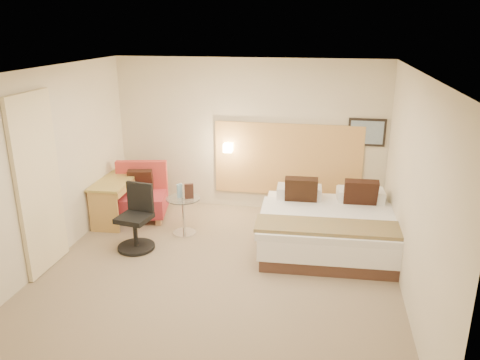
% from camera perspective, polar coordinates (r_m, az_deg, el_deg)
% --- Properties ---
extents(floor, '(4.80, 5.00, 0.02)m').
position_cam_1_polar(floor, '(6.53, -2.69, -11.33)').
color(floor, '#7C6A53').
rests_on(floor, ground).
extents(ceiling, '(4.80, 5.00, 0.02)m').
position_cam_1_polar(ceiling, '(5.69, -3.11, 13.19)').
color(ceiling, white).
rests_on(ceiling, floor).
extents(wall_back, '(4.80, 0.02, 2.70)m').
position_cam_1_polar(wall_back, '(8.34, 1.10, 5.44)').
color(wall_back, beige).
rests_on(wall_back, floor).
extents(wall_front, '(4.80, 0.02, 2.70)m').
position_cam_1_polar(wall_front, '(3.78, -11.84, -11.82)').
color(wall_front, beige).
rests_on(wall_front, floor).
extents(wall_left, '(0.02, 5.00, 2.70)m').
position_cam_1_polar(wall_left, '(6.92, -22.71, 1.22)').
color(wall_left, beige).
rests_on(wall_left, floor).
extents(wall_right, '(0.02, 5.00, 2.70)m').
position_cam_1_polar(wall_right, '(5.92, 20.47, -1.28)').
color(wall_right, beige).
rests_on(wall_right, floor).
extents(headboard_panel, '(2.60, 0.04, 1.30)m').
position_cam_1_polar(headboard_panel, '(8.32, 5.80, 2.46)').
color(headboard_panel, tan).
rests_on(headboard_panel, wall_back).
extents(art_frame, '(0.62, 0.03, 0.47)m').
position_cam_1_polar(art_frame, '(8.20, 15.20, 5.64)').
color(art_frame, black).
rests_on(art_frame, wall_back).
extents(art_canvas, '(0.54, 0.01, 0.39)m').
position_cam_1_polar(art_canvas, '(8.18, 15.21, 5.61)').
color(art_canvas, gray).
rests_on(art_canvas, wall_back).
extents(lamp_arm, '(0.02, 0.12, 0.02)m').
position_cam_1_polar(lamp_arm, '(8.37, -1.38, 4.06)').
color(lamp_arm, white).
rests_on(lamp_arm, wall_back).
extents(lamp_shade, '(0.15, 0.15, 0.15)m').
position_cam_1_polar(lamp_shade, '(8.31, -1.47, 3.96)').
color(lamp_shade, '#FFEDC6').
rests_on(lamp_shade, wall_back).
extents(curtain, '(0.06, 0.90, 2.42)m').
position_cam_1_polar(curtain, '(6.73, -23.34, -0.48)').
color(curtain, beige).
rests_on(curtain, wall_left).
extents(bottle_a, '(0.08, 0.08, 0.22)m').
position_cam_1_polar(bottle_a, '(7.47, -7.46, -1.34)').
color(bottle_a, '#91C5E1').
rests_on(bottle_a, side_table).
extents(bottle_b, '(0.08, 0.08, 0.22)m').
position_cam_1_polar(bottle_b, '(7.49, -7.26, -1.27)').
color(bottle_b, '#87BAD0').
rests_on(bottle_b, side_table).
extents(menu_folder, '(0.15, 0.10, 0.24)m').
position_cam_1_polar(menu_folder, '(7.41, -6.24, -1.36)').
color(menu_folder, '#391F17').
rests_on(menu_folder, side_table).
extents(bed, '(2.15, 2.10, 1.01)m').
position_cam_1_polar(bed, '(7.25, 10.86, -5.47)').
color(bed, '#492E24').
rests_on(bed, floor).
extents(lounge_chair, '(1.03, 0.94, 0.94)m').
position_cam_1_polar(lounge_chair, '(8.36, -12.06, -1.94)').
color(lounge_chair, tan).
rests_on(lounge_chair, floor).
extents(side_table, '(0.69, 0.69, 0.61)m').
position_cam_1_polar(side_table, '(7.57, -6.87, -4.11)').
color(side_table, white).
rests_on(side_table, floor).
extents(desk, '(0.59, 1.19, 0.73)m').
position_cam_1_polar(desk, '(8.25, -14.78, -0.96)').
color(desk, '#A69041').
rests_on(desk, floor).
extents(desk_chair, '(0.64, 0.64, 0.98)m').
position_cam_1_polar(desk_chair, '(7.20, -12.51, -5.11)').
color(desk_chair, black).
rests_on(desk_chair, floor).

